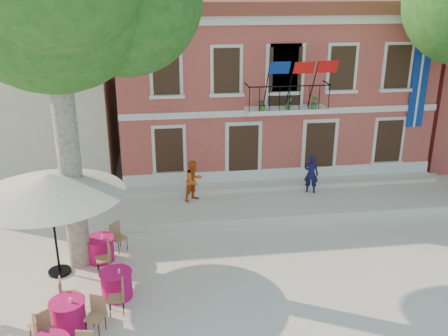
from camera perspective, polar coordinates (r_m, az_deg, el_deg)
ground at (r=15.60m, az=4.50°, el=-11.14°), size 90.00×90.00×0.00m
main_building at (r=23.89m, az=4.48°, el=9.82°), size 13.50×9.59×7.50m
neighbor_west at (r=25.32m, az=-22.72°, el=7.62°), size 9.40×9.40×6.40m
terrace at (r=19.76m, az=7.55°, el=-3.65°), size 14.00×3.40×0.30m
patio_umbrella at (r=14.80m, az=-19.44°, el=-1.82°), size 4.25×4.25×3.16m
pedestrian_navy at (r=19.94m, az=9.94°, el=-0.68°), size 0.67×0.56×1.55m
pedestrian_orange at (r=18.95m, az=-3.48°, el=-1.47°), size 0.98×0.95×1.59m
cafe_table_1 at (r=13.50m, az=-17.39°, el=-15.53°), size 1.86×1.73×0.95m
cafe_table_3 at (r=16.13m, az=-13.98°, el=-8.84°), size 1.83×1.79×0.95m
cafe_table_4 at (r=14.32m, az=-12.19°, el=-12.76°), size 0.90×1.94×0.95m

